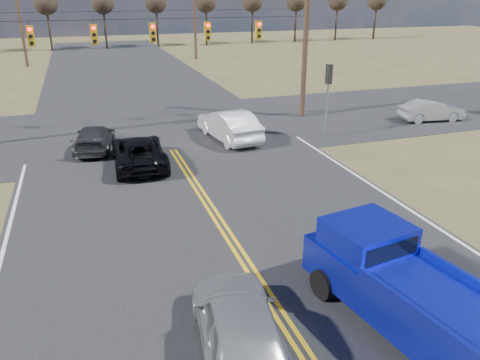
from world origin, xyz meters
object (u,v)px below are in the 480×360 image
object	(u,v)px
cross_car_east_near	(431,111)
silver_suv	(240,328)
white_car_queue	(229,125)
black_suv	(139,151)
dgrey_car_queue	(94,138)
pickup_truck	(402,287)

from	to	relation	value
cross_car_east_near	silver_suv	bearing A→B (deg)	137.97
white_car_queue	black_suv	bearing A→B (deg)	18.77
black_suv	white_car_queue	size ratio (longest dim) A/B	1.00
dgrey_car_queue	black_suv	bearing A→B (deg)	130.55
pickup_truck	cross_car_east_near	distance (m)	20.27
black_suv	cross_car_east_near	xyz separation A→B (m)	(17.82, 2.26, -0.04)
black_suv	dgrey_car_queue	bearing A→B (deg)	-57.41
pickup_truck	white_car_queue	size ratio (longest dim) A/B	1.20
silver_suv	white_car_queue	xyz separation A→B (m)	(4.57, 15.29, 0.05)
pickup_truck	cross_car_east_near	world-z (taller)	pickup_truck
dgrey_car_queue	cross_car_east_near	distance (m)	19.64
pickup_truck	dgrey_car_queue	size ratio (longest dim) A/B	1.41
dgrey_car_queue	cross_car_east_near	xyz separation A→B (m)	(19.62, -0.78, 0.04)
black_suv	white_car_queue	distance (m)	5.65
black_suv	dgrey_car_queue	xyz separation A→B (m)	(-1.80, 3.04, -0.07)
silver_suv	black_suv	size ratio (longest dim) A/B	0.92
black_suv	white_car_queue	bearing A→B (deg)	-151.56
white_car_queue	cross_car_east_near	world-z (taller)	white_car_queue
pickup_truck	silver_suv	size ratio (longest dim) A/B	1.31
white_car_queue	silver_suv	bearing A→B (deg)	65.58
pickup_truck	silver_suv	bearing A→B (deg)	168.75
silver_suv	white_car_queue	distance (m)	15.96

